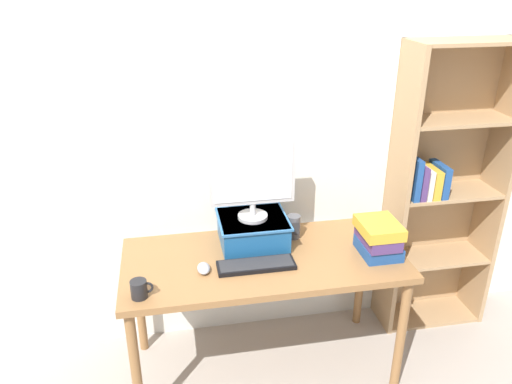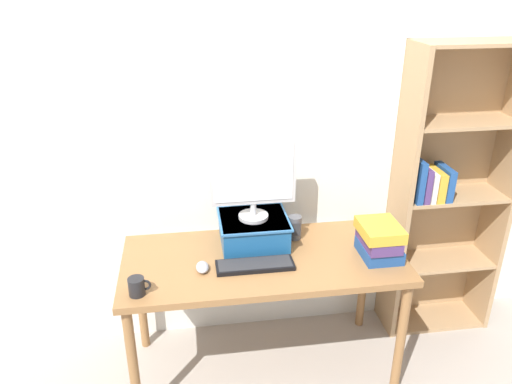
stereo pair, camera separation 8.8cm
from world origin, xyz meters
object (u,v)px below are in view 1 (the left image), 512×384
Objects in this scene: bookshelf_unit at (441,190)px; coffee_mug at (139,289)px; desk_speaker at (294,227)px; desk at (264,270)px; riser_box at (253,229)px; computer_monitor at (253,176)px; book_stack at (378,238)px; keyboard at (256,265)px; computer_mouse at (204,268)px.

coffee_mug is (-1.78, -0.53, -0.12)m from bookshelf_unit.
desk_speaker is at bearing -173.08° from bookshelf_unit.
coffee_mug reaches higher than desk.
riser_box reaches higher than desk.
computer_monitor is 0.41m from desk_speaker.
coffee_mug is at bearing -163.44° from bookshelf_unit.
book_stack is at bearing -7.37° from desk.
riser_box reaches higher than keyboard.
coffee_mug is at bearing -153.62° from desk_speaker.
book_stack is (0.63, -0.24, 0.01)m from riser_box.
coffee_mug is at bearing -146.57° from computer_monitor.
riser_box is at bearing 83.56° from keyboard.
bookshelf_unit reaches higher than riser_box.
computer_monitor is 0.54m from computer_mouse.
coffee_mug reaches higher than computer_mouse.
computer_monitor is 1.80× the size of book_stack.
bookshelf_unit is 17.19× the size of computer_mouse.
bookshelf_unit is 1.86m from coffee_mug.
desk_speaker reaches higher than computer_mouse.
desk is at bearing -165.79° from bookshelf_unit.
computer_mouse is 0.59m from desk_speaker.
desk is at bearing -79.44° from riser_box.
computer_monitor reaches higher than coffee_mug.
bookshelf_unit is 4.76× the size of riser_box.
computer_mouse reaches higher than keyboard.
computer_mouse is at bearing -141.17° from computer_monitor.
bookshelf_unit is at bearing 17.46° from keyboard.
computer_mouse is 0.98× the size of coffee_mug.
keyboard is (-0.03, -0.25, -0.39)m from computer_monitor.
bookshelf_unit is 1.21m from computer_monitor.
book_stack is (0.92, 0.00, 0.08)m from computer_mouse.
book_stack is at bearing 0.02° from computer_mouse.
desk is 0.35m from computer_mouse.
computer_monitor reaches higher than book_stack.
keyboard reaches higher than desk.
book_stack is 1.24m from coffee_mug.
computer_monitor is (-0.03, 0.16, 0.48)m from desk.
computer_mouse is 0.78× the size of desk_speaker.
riser_box is at bearing 159.31° from book_stack.
computer_mouse is 0.92m from book_stack.
coffee_mug is (-0.60, -0.40, -0.36)m from computer_monitor.
keyboard is 3.74× the size of coffee_mug.
desk_speaker reaches higher than coffee_mug.
desk_speaker reaches higher than keyboard.
bookshelf_unit is at bearing 33.76° from book_stack.
book_stack reaches higher than keyboard.
book_stack reaches higher than riser_box.
computer_mouse is (-0.29, -0.24, -0.06)m from riser_box.
desk_speaker is at bearing 25.68° from computer_mouse.
bookshelf_unit reaches higher than computer_monitor.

